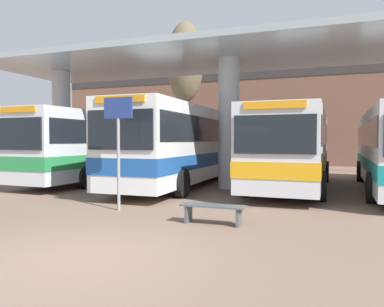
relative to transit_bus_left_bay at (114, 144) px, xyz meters
The scene contains 9 objects.
ground_plane 13.38m from the transit_bus_left_bay, 60.29° to the right, with size 100.00×100.00×0.00m, color #755B4C.
townhouse_backdrop 15.98m from the transit_bus_left_bay, 65.06° to the left, with size 40.00×0.58×9.25m.
station_canopy 7.40m from the transit_bus_left_bay, 14.29° to the right, with size 22.03×6.67×5.64m.
transit_bus_left_bay is the anchor object (origin of this frame).
transit_bus_center_bay 4.68m from the transit_bus_left_bay, 18.03° to the right, with size 2.81×10.95×3.40m.
transit_bus_right_bay 9.08m from the transit_bus_left_bay, ahead, with size 2.92×10.22×3.17m.
waiting_bench_mid_platform 11.59m from the transit_bus_left_bay, 46.42° to the right, with size 1.57×0.44×0.46m.
info_sign_platform 9.01m from the transit_bus_left_bay, 57.22° to the right, with size 0.90×0.09×3.23m.
poplar_tree_behind_right 9.34m from the transit_bus_left_bay, 81.82° to the left, with size 2.53×2.53×10.20m.
Camera 1 is at (3.95, -5.32, 2.01)m, focal length 35.00 mm.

